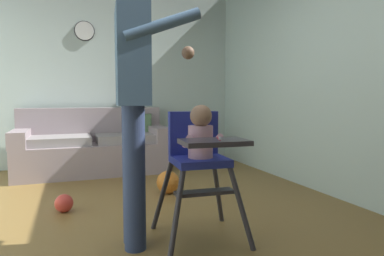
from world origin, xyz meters
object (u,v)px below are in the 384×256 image
couch (94,147)px  toy_ball (168,182)px  high_chair (200,148)px  wall_clock (84,31)px  adult_standing (133,97)px  toy_ball_second (64,203)px

couch → toy_ball: couch is taller
high_chair → wall_clock: 3.37m
wall_clock → couch: bearing=-82.6°
couch → toy_ball: (0.65, -1.38, -0.21)m
adult_standing → toy_ball_second: size_ratio=11.11×
toy_ball → adult_standing: bearing=-115.7°
adult_standing → toy_ball_second: (-0.46, 0.88, -0.92)m
adult_standing → toy_ball: bearing=69.6°
high_chair → wall_clock: (-0.61, 3.04, 1.31)m
high_chair → adult_standing: bearing=-92.6°
toy_ball_second → adult_standing: bearing=-62.2°
toy_ball → toy_ball_second: (-1.01, -0.26, -0.04)m
toy_ball_second → wall_clock: wall_clock is taller
adult_standing → wall_clock: size_ratio=6.14×
adult_standing → toy_ball: (0.55, 1.14, -0.87)m
couch → toy_ball_second: 1.70m
adult_standing → wall_clock: (-0.16, 3.00, 0.97)m
wall_clock → high_chair: bearing=-78.7°
high_chair → toy_ball: (0.10, 1.19, -0.53)m
wall_clock → adult_standing: bearing=-86.9°
couch → high_chair: high_chair is taller
adult_standing → wall_clock: wall_clock is taller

